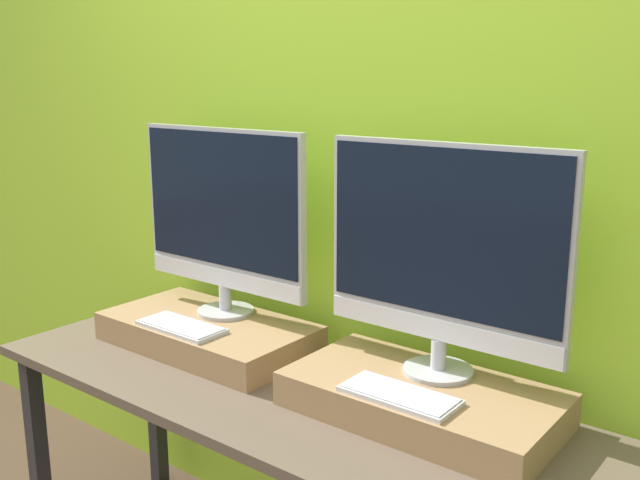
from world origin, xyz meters
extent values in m
cube|color=#9ED12D|center=(0.00, 0.68, 1.30)|extent=(8.00, 0.04, 2.60)
cube|color=brown|center=(0.00, 0.31, 0.71)|extent=(1.82, 0.61, 0.03)
cube|color=#232328|center=(-0.85, 0.06, 0.35)|extent=(0.05, 0.05, 0.70)
cube|color=#232328|center=(-0.85, 0.55, 0.35)|extent=(0.05, 0.05, 0.70)
cube|color=#99754C|center=(-0.38, 0.40, 0.77)|extent=(0.67, 0.36, 0.09)
cylinder|color=#B2B2B7|center=(-0.38, 0.48, 0.82)|extent=(0.18, 0.18, 0.01)
cylinder|color=#B2B2B7|center=(-0.38, 0.48, 0.87)|extent=(0.04, 0.04, 0.08)
cube|color=#B2B2B7|center=(-0.38, 0.48, 1.16)|extent=(0.65, 0.02, 0.50)
cube|color=black|center=(-0.38, 0.47, 1.19)|extent=(0.63, 0.00, 0.42)
cube|color=silver|center=(-0.38, 0.47, 0.94)|extent=(0.64, 0.00, 0.06)
cube|color=silver|center=(-0.38, 0.30, 0.82)|extent=(0.28, 0.12, 0.01)
cube|color=#B2B2B7|center=(-0.38, 0.30, 0.83)|extent=(0.27, 0.11, 0.00)
cube|color=#99754C|center=(0.38, 0.40, 0.77)|extent=(0.67, 0.36, 0.09)
cylinder|color=#B2B2B7|center=(0.38, 0.48, 0.82)|extent=(0.18, 0.18, 0.01)
cylinder|color=#B2B2B7|center=(0.38, 0.48, 0.87)|extent=(0.04, 0.04, 0.08)
cube|color=#B2B2B7|center=(0.38, 0.48, 1.16)|extent=(0.65, 0.02, 0.50)
cube|color=black|center=(0.38, 0.47, 1.19)|extent=(0.63, 0.00, 0.42)
cube|color=silver|center=(0.38, 0.47, 0.94)|extent=(0.64, 0.00, 0.06)
cube|color=silver|center=(0.38, 0.30, 0.82)|extent=(0.28, 0.12, 0.01)
cube|color=#B2B2B7|center=(0.38, 0.30, 0.83)|extent=(0.27, 0.11, 0.00)
camera|label=1|loc=(1.19, -1.05, 1.56)|focal=40.00mm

